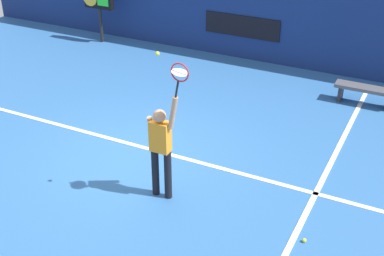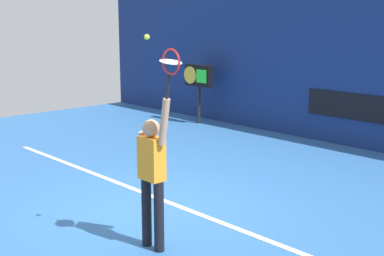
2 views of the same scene
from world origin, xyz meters
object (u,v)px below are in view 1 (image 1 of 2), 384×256
(tennis_racket, at_px, (179,74))
(tennis_ball, at_px, (157,54))
(scoreboard_clock, at_px, (99,1))
(court_bench, at_px, (365,91))
(tennis_player, at_px, (161,146))
(spare_ball, at_px, (304,240))

(tennis_racket, height_order, tennis_ball, tennis_ball)
(scoreboard_clock, bearing_deg, court_bench, -6.00)
(tennis_player, height_order, spare_ball, tennis_player)
(tennis_racket, bearing_deg, court_bench, 68.30)
(scoreboard_clock, height_order, spare_ball, scoreboard_clock)
(court_bench, relative_size, spare_ball, 20.59)
(spare_ball, bearing_deg, tennis_racket, 177.66)
(tennis_ball, bearing_deg, tennis_player, 117.40)
(tennis_player, bearing_deg, tennis_racket, -0.65)
(tennis_player, bearing_deg, scoreboard_clock, 132.31)
(tennis_racket, distance_m, scoreboard_clock, 8.63)
(tennis_racket, relative_size, tennis_ball, 9.17)
(tennis_player, distance_m, tennis_ball, 1.68)
(tennis_player, xyz_separation_m, scoreboard_clock, (-5.59, 6.14, 0.27))
(spare_ball, bearing_deg, tennis_ball, 179.76)
(tennis_racket, distance_m, spare_ball, 3.24)
(tennis_ball, xyz_separation_m, spare_ball, (2.56, -0.01, -2.66))
(scoreboard_clock, height_order, court_bench, scoreboard_clock)
(tennis_ball, height_order, court_bench, tennis_ball)
(tennis_racket, relative_size, court_bench, 0.45)
(tennis_ball, relative_size, court_bench, 0.05)
(court_bench, bearing_deg, spare_ball, -88.74)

